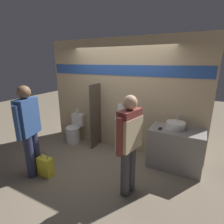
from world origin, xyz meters
TOP-DOWN VIEW (x-y plane):
  - ground_plane at (0.00, 0.00)m, footprint 16.00×16.00m
  - display_wall at (0.00, 0.60)m, footprint 4.03×0.07m
  - sink_counter at (1.44, 0.27)m, footprint 1.06×0.60m
  - sink_basin at (1.39, 0.33)m, footprint 0.38×0.38m
  - cell_phone at (1.12, 0.15)m, footprint 0.07×0.14m
  - divider_near_counter at (-0.56, 0.33)m, footprint 0.03×0.47m
  - urinal_near_counter at (0.12, 0.42)m, footprint 0.33×0.31m
  - toilet at (-1.24, 0.27)m, footprint 0.39×0.55m
  - person_in_vest at (0.85, -0.88)m, footprint 0.31×0.58m
  - person_with_lanyard at (-1.00, -1.27)m, footprint 0.30×0.60m
  - shopping_bag at (-0.76, -1.20)m, footprint 0.30×0.16m

SIDE VIEW (x-z plane):
  - ground_plane at x=0.00m, z-range 0.00..0.00m
  - shopping_bag at x=-0.76m, z-range -0.06..0.45m
  - toilet at x=-1.24m, z-range -0.13..0.76m
  - sink_counter at x=1.44m, z-range 0.00..0.85m
  - urinal_near_counter at x=0.12m, z-range 0.20..1.40m
  - divider_near_counter at x=-0.56m, z-range 0.00..1.64m
  - cell_phone at x=1.12m, z-range 0.85..0.86m
  - sink_basin at x=1.39m, z-range 0.78..1.05m
  - person_with_lanyard at x=-1.00m, z-range 0.09..1.86m
  - person_in_vest at x=0.85m, z-range 0.14..1.83m
  - display_wall at x=0.00m, z-range 0.01..2.71m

